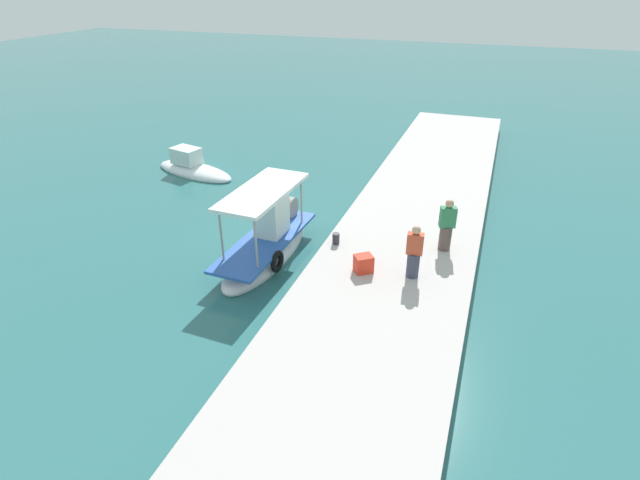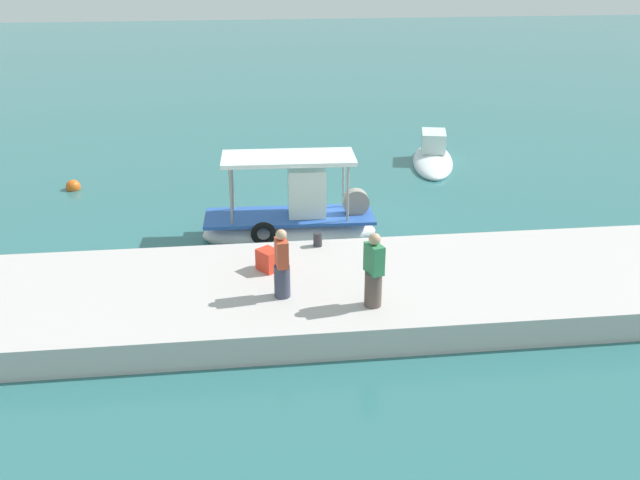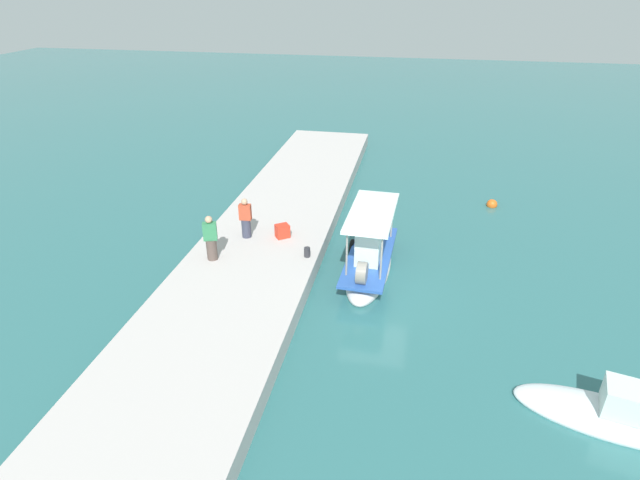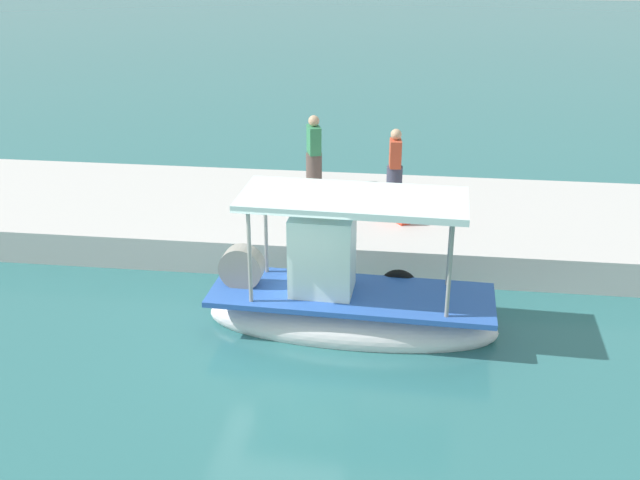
{
  "view_description": "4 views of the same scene",
  "coord_description": "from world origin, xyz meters",
  "views": [
    {
      "loc": [
        -14.81,
        -7.3,
        8.89
      ],
      "look_at": [
        -0.68,
        -2.2,
        0.76
      ],
      "focal_mm": 28.19,
      "sensor_mm": 36.0,
      "label": 1
    },
    {
      "loc": [
        -2.65,
        -20.27,
        8.51
      ],
      "look_at": [
        -0.59,
        -2.78,
        0.9
      ],
      "focal_mm": 39.77,
      "sensor_mm": 36.0,
      "label": 2
    },
    {
      "loc": [
        15.94,
        1.03,
        10.29
      ],
      "look_at": [
        -1.73,
        -2.47,
        0.91
      ],
      "focal_mm": 28.62,
      "sensor_mm": 36.0,
      "label": 3
    },
    {
      "loc": [
        -2.23,
        11.82,
        7.01
      ],
      "look_at": [
        -0.46,
        -2.12,
        1.0
      ],
      "focal_mm": 43.09,
      "sensor_mm": 36.0,
      "label": 4
    }
  ],
  "objects": [
    {
      "name": "fisherman_by_crate",
      "position": [
        -1.8,
        -5.56,
        1.48
      ],
      "size": [
        0.41,
        0.5,
        1.69
      ],
      "color": "#3A3D51",
      "rests_on": "dock_quay"
    },
    {
      "name": "dock_quay",
      "position": [
        0.0,
        -4.85,
        0.36
      ],
      "size": [
        36.0,
        4.98,
        0.72
      ],
      "primitive_type": "cube",
      "color": "beige",
      "rests_on": "ground_plane"
    },
    {
      "name": "cargo_crate",
      "position": [
        -2.05,
        -4.1,
        0.99
      ],
      "size": [
        0.66,
        0.68,
        0.55
      ],
      "primitive_type": "cube",
      "rotation": [
        0.0,
        0.0,
        2.22
      ],
      "color": "red",
      "rests_on": "dock_quay"
    },
    {
      "name": "moored_boat_near",
      "position": [
        5.09,
        6.52,
        0.22
      ],
      "size": [
        2.58,
        4.81,
        1.46
      ],
      "color": "white",
      "rests_on": "ground_plane"
    },
    {
      "name": "ground_plane",
      "position": [
        0.0,
        0.0,
        0.0
      ],
      "size": [
        120.0,
        120.0,
        0.0
      ],
      "primitive_type": "plane",
      "color": "#2F6A6C"
    },
    {
      "name": "mooring_bollard",
      "position": [
        -0.65,
        -2.76,
        0.91
      ],
      "size": [
        0.24,
        0.24,
        0.38
      ],
      "primitive_type": "cylinder",
      "color": "#2D2D33",
      "rests_on": "dock_quay"
    },
    {
      "name": "main_fishing_boat",
      "position": [
        -1.14,
        -0.42,
        0.52
      ],
      "size": [
        5.34,
        1.81,
        2.93
      ],
      "color": "white",
      "rests_on": "ground_plane"
    },
    {
      "name": "fisherman_near_bollard",
      "position": [
        0.21,
        -6.24,
        1.53
      ],
      "size": [
        0.5,
        0.57,
        1.78
      ],
      "color": "brown",
      "rests_on": "dock_quay"
    }
  ]
}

